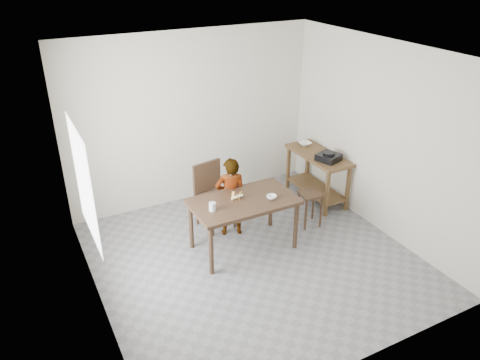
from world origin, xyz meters
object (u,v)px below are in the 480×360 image
child (231,197)px  dining_table (243,224)px  prep_counter (317,176)px  dining_chair (216,197)px  stool (310,209)px

child → dining_table: bearing=105.0°
dining_table → prep_counter: (1.72, 0.70, 0.03)m
dining_table → prep_counter: size_ratio=1.17×
prep_counter → dining_table: bearing=-157.9°
dining_table → dining_chair: size_ratio=1.45×
prep_counter → child: (-1.71, -0.29, 0.19)m
dining_table → stool: dining_table is taller
child → stool: size_ratio=2.23×
stool → dining_table: bearing=-176.2°
child → dining_chair: size_ratio=1.23×
child → dining_chair: bearing=-53.2°
stool → dining_chair: bearing=153.6°
dining_chair → stool: bearing=-37.2°
child → dining_chair: 0.32m
child → stool: 1.23m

